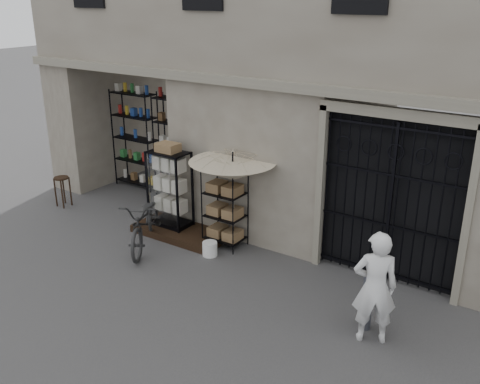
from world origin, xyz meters
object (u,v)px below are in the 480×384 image
Objects in this scene: wooden_stool at (63,191)px; white_bucket at (210,249)px; wire_rack at (225,207)px; market_umbrella at (233,166)px; display_cabinet at (170,193)px; shopkeeper at (370,339)px; steel_bollard at (367,302)px; bicycle at (147,246)px.

white_bucket is at bearing -1.62° from wooden_stool.
wire_rack is 5.86× the size of white_bucket.
wooden_stool reaches higher than white_bucket.
display_cabinet is at bearing -176.73° from market_umbrella.
wooden_stool is (-3.06, -0.32, -0.49)m from display_cabinet.
market_umbrella is 4.79m from wooden_stool.
shopkeeper is (4.89, -1.27, -0.87)m from display_cabinet.
bicycle is at bearing 177.23° from steel_bollard.
wooden_stool is at bearing 141.29° from bicycle.
display_cabinet reaches higher than shopkeeper.
white_bucket is 0.40× the size of wooden_stool.
white_bucket is 4.41m from wooden_stool.
shopkeeper is (3.36, -1.36, -1.71)m from market_umbrella.
shopkeeper is (7.94, -0.95, -0.38)m from wooden_stool.
market_umbrella is 2.64× the size of steel_bollard.
wooden_stool is (-4.58, -0.41, -1.33)m from market_umbrella.
display_cabinet is 1.33m from wire_rack.
bicycle is (-1.26, -0.92, -0.83)m from wire_rack.
wooden_stool is at bearing 175.47° from display_cabinet.
white_bucket is at bearing -28.94° from display_cabinet.
bicycle is 2.22× the size of steel_bollard.
wooden_stool is at bearing -174.88° from market_umbrella.
shopkeeper is (3.56, -1.37, -0.83)m from wire_rack.
bicycle is at bearing -9.20° from wooden_stool.
market_umbrella reaches higher than display_cabinet.
wooden_stool is 0.80× the size of steel_bollard.
white_bucket is (-0.18, -0.53, -1.57)m from market_umbrella.
steel_bollard is at bearing -42.87° from wire_rack.
bicycle is (-1.46, -0.92, -1.71)m from market_umbrella.
market_umbrella reaches higher than wire_rack.
display_cabinet reaches higher than white_bucket.
market_umbrella reaches higher than steel_bollard.
shopkeeper is at bearing -22.03° from market_umbrella.
shopkeeper is at bearing -53.60° from steel_bollard.
display_cabinet is at bearing 167.42° from steel_bollard.
bicycle is 4.84m from shopkeeper.
market_umbrella is 3.62m from steel_bollard.
shopkeeper is (3.54, -0.83, -0.14)m from white_bucket.
wire_rack is 1.88× the size of steel_bollard.
display_cabinet is 5.12m from shopkeeper.
steel_bollard is 0.52m from shopkeeper.
display_cabinet is at bearing -41.92° from shopkeeper.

